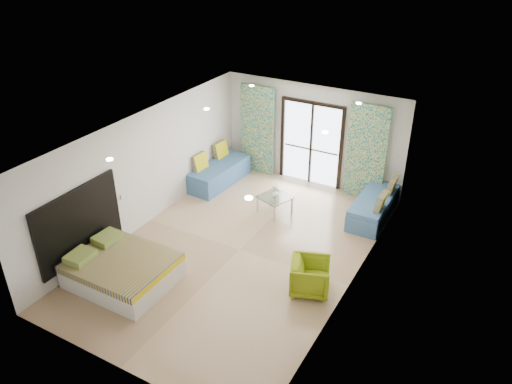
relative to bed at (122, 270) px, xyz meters
The scene contains 24 objects.
floor 2.55m from the bed, 54.32° to the left, with size 5.00×7.50×0.01m, color #997C5B, non-canonical shape.
ceiling 3.50m from the bed, 54.32° to the left, with size 5.00×7.50×0.01m, color silver, non-canonical shape.
wall_back 6.09m from the bed, 75.73° to the left, with size 5.00×0.01×2.70m, color silver, non-canonical shape.
wall_front 2.49m from the bed, 48.93° to the right, with size 5.00×0.01×2.70m, color silver, non-canonical shape.
wall_left 2.53m from the bed, 116.47° to the left, with size 0.01×7.50×2.70m, color silver, non-canonical shape.
wall_right 4.60m from the bed, 27.35° to the left, with size 0.01×7.50×2.70m, color silver, non-canonical shape.
balcony_door 6.04m from the bed, 75.67° to the left, with size 1.76×0.08×2.28m.
balcony_rail 6.01m from the bed, 75.69° to the left, with size 1.52×0.03×0.04m, color #595451.
curtain_left 5.71m from the bed, 90.75° to the left, with size 1.00×0.10×2.50m, color silver.
curtain_right 6.46m from the bed, 61.73° to the left, with size 1.00×0.10×2.50m, color silver.
downlight_a 2.39m from the bed, 36.43° to the left, with size 0.12×0.12×0.02m, color #FFE0B2.
downlight_b 3.74m from the bed, ahead, with size 0.12×0.12×0.02m, color #FFE0B2.
downlight_c 3.88m from the bed, 88.57° to the left, with size 0.12×0.12×0.02m, color #FFE0B2.
downlight_d 4.83m from the bed, 46.74° to the left, with size 0.12×0.12×0.02m, color #FFE0B2.
downlight_e 5.59m from the bed, 89.14° to the left, with size 0.12×0.12×0.02m, color #FFE0B2.
downlight_f 6.29m from the bed, 60.37° to the left, with size 0.12×0.12×0.02m, color #FFE0B2.
headboard 1.25m from the bed, behind, with size 0.06×2.10×1.50m, color black.
switch_plate 1.77m from the bed, 128.49° to the left, with size 0.02×0.10×0.10m, color silver.
bed is the anchor object (origin of this frame).
daybed_left 4.54m from the bed, 98.13° to the left, with size 0.88×2.02×0.98m.
daybed_right 5.99m from the bed, 53.16° to the left, with size 0.76×1.93×0.95m.
coffee_table 4.07m from the bed, 69.52° to the left, with size 0.87×0.87×0.79m.
vase 4.08m from the bed, 69.54° to the left, with size 0.16×0.17×0.16m, color white.
armchair 3.70m from the bed, 24.88° to the left, with size 0.72×0.68×0.75m, color #829813.
Camera 1 is at (4.67, -7.63, 6.35)m, focal length 35.00 mm.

